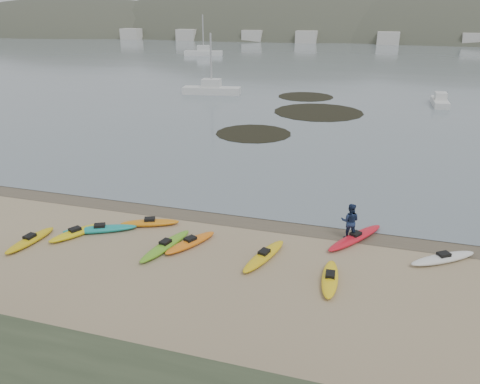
% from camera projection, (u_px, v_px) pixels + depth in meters
% --- Properties ---
extents(ground, '(600.00, 600.00, 0.00)m').
position_uv_depth(ground, '(240.00, 217.00, 26.46)').
color(ground, tan).
rests_on(ground, ground).
extents(wet_sand, '(60.00, 60.00, 0.00)m').
position_uv_depth(wet_sand, '(238.00, 219.00, 26.19)').
color(wet_sand, brown).
rests_on(wet_sand, ground).
extents(water, '(1200.00, 1200.00, 0.00)m').
position_uv_depth(water, '(379.00, 28.00, 293.64)').
color(water, slate).
rests_on(water, ground).
extents(kayaks, '(21.78, 8.63, 0.34)m').
position_uv_depth(kayaks, '(212.00, 243.00, 23.08)').
color(kayaks, yellow).
rests_on(kayaks, ground).
extents(person_east, '(0.93, 0.73, 1.90)m').
position_uv_depth(person_east, '(350.00, 221.00, 23.64)').
color(person_east, '#1B294E').
rests_on(person_east, ground).
extents(kelp_mats, '(13.06, 28.31, 0.04)m').
position_uv_depth(kelp_mats, '(301.00, 112.00, 53.26)').
color(kelp_mats, black).
rests_on(kelp_mats, water).
extents(moored_boats, '(97.07, 74.33, 1.32)m').
position_uv_depth(moored_boats, '(386.00, 65.00, 92.64)').
color(moored_boats, silver).
rests_on(moored_boats, ground).
extents(far_hills, '(550.00, 135.00, 80.00)m').
position_uv_depth(far_hills, '(466.00, 78.00, 194.37)').
color(far_hills, '#384235').
rests_on(far_hills, ground).
extents(far_town, '(199.00, 5.00, 4.00)m').
position_uv_depth(far_town, '(386.00, 38.00, 153.25)').
color(far_town, beige).
rests_on(far_town, ground).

